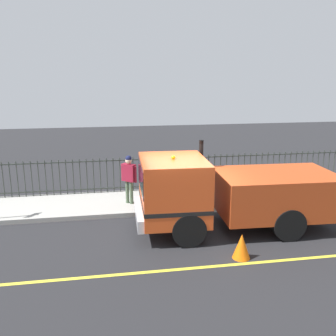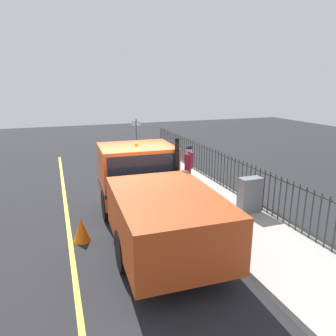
{
  "view_description": "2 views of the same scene",
  "coord_description": "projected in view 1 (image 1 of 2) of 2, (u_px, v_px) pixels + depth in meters",
  "views": [
    {
      "loc": [
        -10.22,
        2.41,
        4.64
      ],
      "look_at": [
        1.49,
        0.41,
        1.64
      ],
      "focal_mm": 39.8,
      "sensor_mm": 36.0,
      "label": 1
    },
    {
      "loc": [
        -2.3,
        -9.03,
        4.18
      ],
      "look_at": [
        1.23,
        0.66,
        1.37
      ],
      "focal_mm": 33.52,
      "sensor_mm": 36.0,
      "label": 2
    }
  ],
  "objects": [
    {
      "name": "ground_plane",
      "position": [
        190.0,
        232.0,
        11.3
      ],
      "size": [
        47.85,
        47.85,
        0.0
      ],
      "primitive_type": "plane",
      "color": "#232326",
      "rests_on": "ground"
    },
    {
      "name": "sidewalk_slab",
      "position": [
        173.0,
        200.0,
        13.89
      ],
      "size": [
        2.53,
        21.75,
        0.16
      ],
      "primitive_type": "cube",
      "color": "#A3A099",
      "rests_on": "ground"
    },
    {
      "name": "lane_marking",
      "position": [
        209.0,
        267.0,
        9.23
      ],
      "size": [
        0.12,
        19.57,
        0.01
      ],
      "primitive_type": "cube",
      "color": "yellow",
      "rests_on": "ground"
    },
    {
      "name": "work_truck",
      "position": [
        222.0,
        190.0,
        11.19
      ],
      "size": [
        2.52,
        6.15,
        2.62
      ],
      "rotation": [
        0.0,
        0.0,
        -0.04
      ],
      "color": "#D84C1E",
      "rests_on": "ground"
    },
    {
      "name": "worker_standing",
      "position": [
        129.0,
        174.0,
        13.07
      ],
      "size": [
        0.48,
        0.52,
        1.74
      ],
      "rotation": [
        0.0,
        0.0,
        -2.25
      ],
      "color": "maroon",
      "rests_on": "sidewalk_slab"
    },
    {
      "name": "iron_fence",
      "position": [
        168.0,
        172.0,
        14.77
      ],
      "size": [
        0.04,
        18.52,
        1.37
      ],
      "color": "#2D332D",
      "rests_on": "sidewalk_slab"
    },
    {
      "name": "utility_cabinet",
      "position": [
        197.0,
        177.0,
        14.53
      ],
      "size": [
        0.72,
        0.38,
        1.14
      ],
      "primitive_type": "cube",
      "color": "slate",
      "rests_on": "sidewalk_slab"
    },
    {
      "name": "traffic_cone",
      "position": [
        242.0,
        246.0,
        9.6
      ],
      "size": [
        0.46,
        0.46,
        0.66
      ],
      "primitive_type": "cone",
      "color": "orange",
      "rests_on": "ground"
    }
  ]
}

